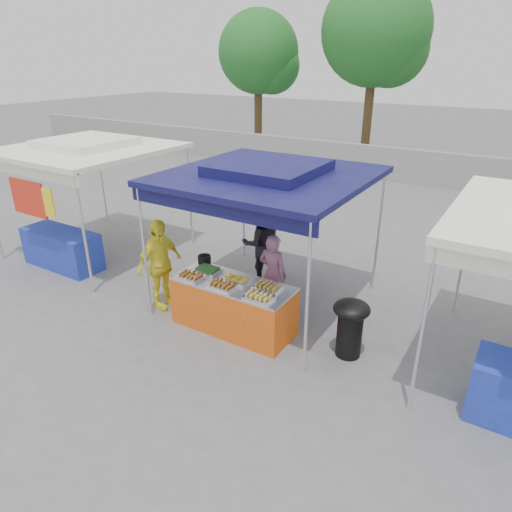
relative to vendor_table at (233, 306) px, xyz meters
The scene contains 22 objects.
ground_plane 0.44m from the vendor_table, 90.00° to the left, with size 80.00×80.00×0.00m, color slate.
back_wall 11.10m from the vendor_table, 90.00° to the left, with size 40.00×0.25×1.20m, color gray.
main_canopy 2.22m from the vendor_table, 90.00° to the left, with size 3.20×3.20×2.57m.
neighbor_stall_left 4.70m from the vendor_table, behind, with size 3.20×3.20×2.57m.
tree_0 15.96m from the vendor_table, 119.62° to the left, with size 3.59×3.54×6.09m.
tree_1 14.46m from the vendor_table, 100.25° to the left, with size 4.15×4.15×7.14m.
vendor_table is the anchor object (origin of this frame).
food_tray_fl 0.84m from the vendor_table, 160.22° to the right, with size 0.42×0.30×0.07m.
food_tray_fm 0.51m from the vendor_table, 100.11° to the right, with size 0.42×0.30×0.07m.
food_tray_fr 0.82m from the vendor_table, 20.64° to the right, with size 0.42×0.30×0.07m.
food_tray_bl 0.75m from the vendor_table, 169.92° to the left, with size 0.42×0.30×0.07m.
food_tray_bm 0.46m from the vendor_table, 64.10° to the left, with size 0.42×0.30×0.07m.
food_tray_br 0.75m from the vendor_table, 10.49° to the left, with size 0.42×0.30×0.07m.
cooking_pot 1.05m from the vendor_table, 156.76° to the left, with size 0.23×0.23×0.13m, color black.
skewer_cup 0.50m from the vendor_table, 103.80° to the right, with size 0.08×0.08×0.10m, color silver.
wok_burner 1.92m from the vendor_table, ahead, with size 0.55×0.55×0.92m.
crate_left 0.94m from the vendor_table, 122.90° to the left, with size 0.46×0.32×0.28m, color #1629BA.
crate_right 0.82m from the vendor_table, 55.39° to the left, with size 0.48×0.34×0.29m, color #1629BA.
crate_stacked 0.77m from the vendor_table, 55.39° to the left, with size 0.47×0.33×0.28m, color #1629BA.
vendor_woman 0.92m from the vendor_table, 72.41° to the left, with size 0.53×0.35×1.45m, color #9D648A.
helper_man 1.86m from the vendor_table, 106.73° to the left, with size 0.78×0.61×1.60m, color #232228.
customer_person 1.56m from the vendor_table, behind, with size 0.97×0.40×1.65m, color #FFF538.
Camera 1 is at (3.75, -5.42, 4.17)m, focal length 32.00 mm.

